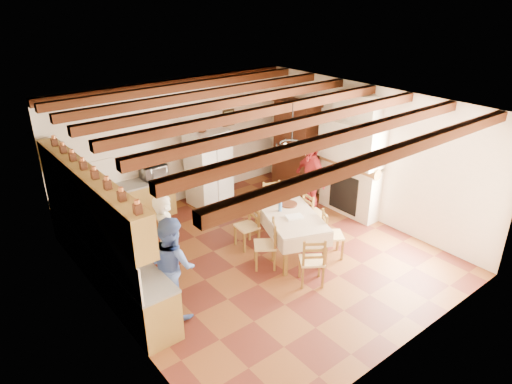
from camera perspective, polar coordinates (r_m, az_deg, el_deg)
floor at (r=9.17m, az=0.69°, el=-7.95°), size 6.00×6.50×0.02m
ceiling at (r=7.97m, az=0.80°, el=10.69°), size 6.00×6.50×0.02m
wall_back at (r=11.01m, az=-10.12°, el=6.06°), size 6.00×0.02×3.00m
wall_front at (r=6.57m, az=19.23°, el=-8.35°), size 6.00×0.02×3.00m
wall_left at (r=7.15m, az=-18.39°, el=-5.43°), size 0.02×6.50×3.00m
wall_right at (r=10.50m, az=13.61°, el=4.83°), size 0.02×6.50×3.00m
ceiling_beams at (r=7.99m, az=0.79°, el=9.99°), size 6.00×6.30×0.16m
lower_cabinets_left at (r=8.63m, az=-18.12°, el=-8.18°), size 0.60×4.30×0.86m
lower_cabinets_back at (r=10.54m, az=-16.21°, el=-1.70°), size 2.30×0.60×0.86m
countertop_left at (r=8.40m, az=-18.52°, el=-5.59°), size 0.62×4.30×0.04m
countertop_back at (r=10.36m, az=-16.50°, el=0.53°), size 2.34×0.62×0.04m
backsplash_left at (r=8.18m, az=-20.66°, el=-4.21°), size 0.03×4.30×0.60m
backsplash_back at (r=10.49m, az=-17.32°, el=2.62°), size 2.30×0.03×0.60m
upper_cabinets at (r=7.95m, az=-20.27°, el=0.23°), size 0.35×4.20×0.70m
fireplace at (r=10.43m, az=11.71°, el=4.30°), size 0.56×1.60×2.80m
wall_picture at (r=11.66m, az=-3.46°, el=9.24°), size 0.34×0.03×0.42m
refrigerator at (r=11.00m, az=-5.93°, el=3.06°), size 0.98×0.83×1.83m
hutch at (r=11.69m, az=4.97°, el=5.68°), size 0.57×1.29×2.32m
dining_table at (r=9.04m, az=4.17°, el=-3.00°), size 1.59×2.13×0.83m
chandelier at (r=8.45m, az=4.47°, el=6.06°), size 0.47×0.47×0.03m
chair_left_near at (r=8.60m, az=1.12°, el=-6.52°), size 0.57×0.57×0.96m
chair_left_far at (r=9.23m, az=-1.14°, el=-4.22°), size 0.44×0.46×0.96m
chair_right_near at (r=9.04m, az=9.54°, el=-5.23°), size 0.57×0.57×0.96m
chair_right_far at (r=9.80m, az=7.27°, el=-2.61°), size 0.47×0.49×0.96m
chair_end_near at (r=8.21m, az=7.00°, el=-8.41°), size 0.57×0.57×0.96m
chair_end_far at (r=10.12m, az=2.19°, el=-1.48°), size 0.54×0.53×0.96m
person_man at (r=8.07m, az=-11.01°, el=-6.00°), size 0.62×0.75×1.76m
person_woman_blue at (r=7.44m, az=-10.43°, el=-9.04°), size 0.69×0.86×1.70m
person_woman_red at (r=10.50m, az=6.78°, el=1.67°), size 0.56×1.07×1.74m
microwave at (r=10.58m, az=-12.68°, el=2.50°), size 0.57×0.39×0.31m
fridge_vase at (r=10.58m, az=-6.85°, el=8.22°), size 0.30×0.30×0.29m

